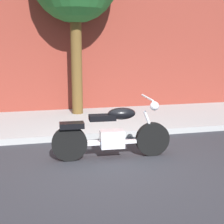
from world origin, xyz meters
name	(u,v)px	position (x,y,z in m)	size (l,w,h in m)	color
ground_plane	(108,164)	(0.00, 0.00, 0.00)	(60.00, 60.00, 0.00)	#28282D
sidewalk	(83,122)	(0.00, 3.00, 0.07)	(23.30, 2.90, 0.14)	#969696
motorcycle	(112,134)	(0.15, 0.30, 0.47)	(2.22, 0.70, 1.14)	black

